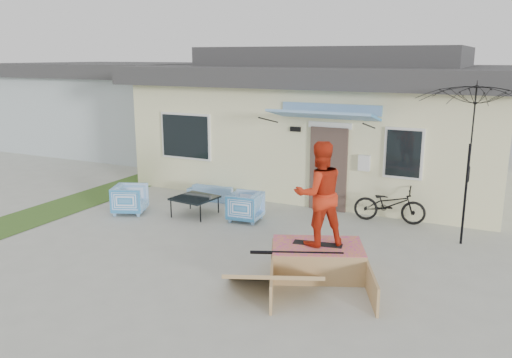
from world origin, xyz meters
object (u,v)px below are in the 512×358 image
at_px(armchair_right, 245,205).
at_px(bicycle, 390,200).
at_px(loveseat, 216,189).
at_px(patio_umbrella, 469,161).
at_px(armchair_left, 130,198).
at_px(coffee_table, 195,206).
at_px(skate_ramp, 317,260).
at_px(skater, 319,192).
at_px(skateboard, 318,243).

distance_m(armchair_right, bicycle, 3.38).
bearing_deg(loveseat, bicycle, 177.05).
bearing_deg(patio_umbrella, bicycle, 154.35).
relative_size(armchair_left, coffee_table, 0.84).
xyz_separation_m(skate_ramp, skater, (-0.02, 0.05, 1.24)).
bearing_deg(skater, bicycle, -138.67).
bearing_deg(skate_ramp, armchair_right, 116.50).
bearing_deg(armchair_left, bicycle, -93.34).
distance_m(bicycle, patio_umbrella, 2.21).
distance_m(armchair_left, armchair_right, 2.92).
bearing_deg(coffee_table, bicycle, 19.40).
distance_m(armchair_right, coffee_table, 1.31).
relative_size(coffee_table, patio_umbrella, 0.35).
distance_m(skate_ramp, skateboard, 0.30).
xyz_separation_m(loveseat, patio_umbrella, (6.28, -0.69, 1.46)).
bearing_deg(armchair_left, loveseat, -55.88).
height_order(loveseat, bicycle, bicycle).
height_order(armchair_left, patio_umbrella, patio_umbrella).
distance_m(patio_umbrella, skater, 3.49).
xyz_separation_m(bicycle, patio_umbrella, (1.66, -0.80, 1.22)).
bearing_deg(patio_umbrella, skater, -128.93).
height_order(loveseat, skateboard, skateboard).
relative_size(armchair_right, skate_ramp, 0.35).
height_order(armchair_right, skate_ramp, armchair_right).
bearing_deg(skate_ramp, armchair_left, 141.61).
height_order(loveseat, patio_umbrella, patio_umbrella).
distance_m(loveseat, bicycle, 4.63).
relative_size(armchair_left, skateboard, 0.89).
distance_m(coffee_table, skate_ramp, 4.36).
height_order(loveseat, armchair_right, armchair_right).
xyz_separation_m(coffee_table, skater, (3.84, -1.97, 1.28)).
height_order(armchair_left, coffee_table, armchair_left).
distance_m(bicycle, skateboard, 3.55).
bearing_deg(skater, skateboard, 180.00).
distance_m(coffee_table, bicycle, 4.65).
height_order(bicycle, skate_ramp, bicycle).
xyz_separation_m(loveseat, armchair_left, (-1.29, -1.98, 0.10)).
bearing_deg(skateboard, skate_ramp, -76.94).
bearing_deg(loveseat, patio_umbrella, 169.46).
height_order(loveseat, skate_ramp, loveseat).
relative_size(patio_umbrella, skater, 1.46).
xyz_separation_m(loveseat, skater, (4.09, -3.40, 1.22)).
height_order(armchair_left, bicycle, bicycle).
height_order(coffee_table, patio_umbrella, patio_umbrella).
bearing_deg(armchair_left, skateboard, -127.57).
bearing_deg(armchair_right, coffee_table, -87.94).
height_order(coffee_table, bicycle, bicycle).
xyz_separation_m(armchair_left, skater, (5.38, -1.43, 1.12)).
relative_size(coffee_table, skater, 0.50).
bearing_deg(bicycle, armchair_right, 107.03).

